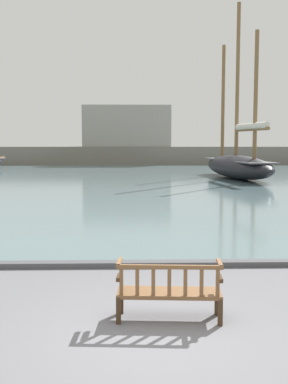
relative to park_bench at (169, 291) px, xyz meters
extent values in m
plane|color=slate|center=(-0.27, -0.67, -0.47)|extent=(160.00, 160.00, 0.00)
cube|color=slate|center=(-0.27, 43.33, -0.43)|extent=(100.00, 80.00, 0.08)
cube|color=#4C4C50|center=(-0.27, 3.18, -0.41)|extent=(40.00, 0.30, 0.12)
cube|color=#3D2A19|center=(-0.75, 0.31, -0.26)|extent=(0.07, 0.07, 0.42)
cube|color=#3D2A19|center=(0.78, 0.21, -0.26)|extent=(0.07, 0.07, 0.42)
cube|color=#3D2A19|center=(-0.78, -0.14, -0.26)|extent=(0.07, 0.07, 0.42)
cube|color=#3D2A19|center=(0.75, -0.24, -0.26)|extent=(0.07, 0.07, 0.42)
cube|color=brown|center=(0.00, 0.04, -0.05)|extent=(1.63, 0.63, 0.06)
cube|color=brown|center=(-0.01, -0.18, 0.42)|extent=(1.60, 0.16, 0.06)
cube|color=brown|center=(-0.73, -0.13, 0.19)|extent=(0.06, 0.04, 0.41)
cube|color=brown|center=(-0.49, -0.15, 0.19)|extent=(0.06, 0.04, 0.41)
cube|color=brown|center=(-0.25, -0.17, 0.19)|extent=(0.06, 0.04, 0.41)
cube|color=brown|center=(-0.01, -0.18, 0.19)|extent=(0.06, 0.04, 0.41)
cube|color=brown|center=(0.23, -0.20, 0.19)|extent=(0.06, 0.04, 0.41)
cube|color=brown|center=(0.47, -0.22, 0.19)|extent=(0.06, 0.04, 0.41)
cube|color=brown|center=(0.71, -0.23, 0.19)|extent=(0.06, 0.04, 0.41)
cube|color=#3D2A19|center=(-0.77, 0.00, 0.22)|extent=(0.08, 0.30, 0.06)
cube|color=brown|center=(-0.77, 0.09, 0.43)|extent=(0.09, 0.47, 0.04)
cube|color=#3D2A19|center=(0.76, -0.11, 0.22)|extent=(0.08, 0.30, 0.06)
cube|color=brown|center=(0.77, -0.02, 0.43)|extent=(0.09, 0.47, 0.04)
cylinder|color=brown|center=(-13.88, 42.82, 0.56)|extent=(0.35, 1.16, 0.19)
ellipsoid|color=black|center=(7.02, 26.96, 0.44)|extent=(4.16, 11.39, 1.66)
cube|color=#4C4C51|center=(7.02, 26.96, 0.89)|extent=(3.32, 9.98, 0.08)
cylinder|color=brown|center=(6.98, 27.24, 6.41)|extent=(0.26, 0.26, 10.95)
cylinder|color=brown|center=(7.36, 24.55, 3.04)|extent=(0.97, 5.42, 0.21)
cylinder|color=silver|center=(7.36, 24.55, 3.25)|extent=(1.10, 4.91, 0.42)
cylinder|color=brown|center=(6.55, 30.27, 5.25)|extent=(0.26, 0.26, 8.63)
cylinder|color=brown|center=(7.45, 23.93, 5.11)|extent=(0.26, 0.26, 8.35)
cube|color=slate|center=(-0.27, 47.52, 0.59)|extent=(53.37, 2.40, 2.11)
cube|color=gray|center=(-1.04, 47.52, 3.95)|extent=(9.92, 2.00, 4.62)
camera|label=1|loc=(-0.58, -7.17, 2.29)|focal=45.00mm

